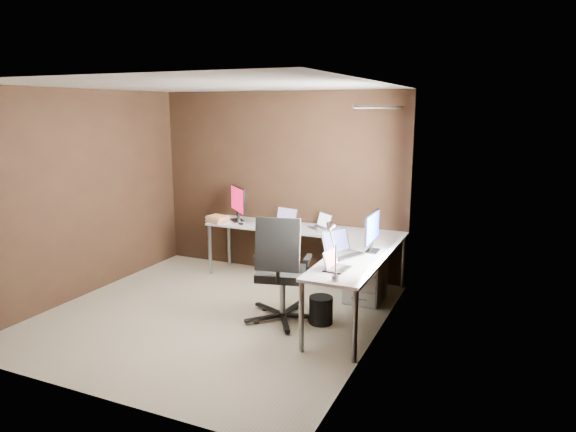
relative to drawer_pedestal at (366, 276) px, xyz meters
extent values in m
cube|color=tan|center=(-1.43, -1.15, -0.30)|extent=(3.60, 3.60, 0.00)
cube|color=white|center=(-1.43, -1.15, 2.20)|extent=(3.60, 3.60, 0.00)
cube|color=black|center=(-1.43, 0.65, 0.95)|extent=(3.60, 0.00, 2.50)
cube|color=black|center=(-1.43, -2.95, 0.95)|extent=(3.60, 0.00, 2.50)
cube|color=black|center=(-3.23, -1.15, 0.95)|extent=(0.00, 3.60, 2.50)
cube|color=black|center=(0.37, -1.15, 0.95)|extent=(0.00, 3.60, 2.50)
cube|color=white|center=(0.36, -0.80, 1.15)|extent=(0.00, 1.00, 1.30)
cube|color=#D15E18|center=(0.32, -1.53, 0.95)|extent=(0.01, 0.35, 2.00)
cube|color=#D15E18|center=(0.32, -0.08, 0.95)|extent=(0.01, 0.35, 2.00)
cylinder|color=slate|center=(0.32, -0.80, 1.98)|extent=(0.02, 1.90, 0.02)
cube|color=white|center=(-0.96, 0.35, 0.41)|extent=(2.65, 0.60, 0.03)
cube|color=white|center=(0.07, -0.78, 0.41)|extent=(0.60, 1.65, 0.03)
cylinder|color=slate|center=(-2.24, 0.09, 0.05)|extent=(0.05, 0.05, 0.70)
cylinder|color=slate|center=(-2.24, 0.61, 0.05)|extent=(0.05, 0.05, 0.70)
cylinder|color=slate|center=(-0.19, -1.56, 0.05)|extent=(0.05, 0.05, 0.70)
cylinder|color=slate|center=(0.33, -1.56, 0.05)|extent=(0.05, 0.05, 0.70)
cylinder|color=slate|center=(0.33, 0.61, 0.05)|extent=(0.05, 0.05, 0.70)
cube|color=white|center=(0.00, 0.00, 0.00)|extent=(0.42, 0.50, 0.60)
cube|color=black|center=(-1.95, 0.35, 0.44)|extent=(0.28, 0.28, 0.01)
cube|color=black|center=(-1.94, 0.37, 0.50)|extent=(0.06, 0.06, 0.11)
cube|color=black|center=(-1.94, 0.37, 0.73)|extent=(0.42, 0.40, 0.35)
cube|color=red|center=(-1.95, 0.36, 0.73)|extent=(0.38, 0.36, 0.32)
cube|color=black|center=(0.18, -0.41, 0.44)|extent=(0.13, 0.20, 0.01)
cube|color=black|center=(0.16, -0.41, 0.49)|extent=(0.03, 0.05, 0.09)
cube|color=black|center=(0.16, -0.41, 0.70)|extent=(0.03, 0.53, 0.33)
cube|color=#112DA7|center=(0.17, -0.41, 0.70)|extent=(0.01, 0.50, 0.30)
cube|color=white|center=(-1.27, 0.40, 0.44)|extent=(0.35, 0.28, 0.02)
cube|color=white|center=(-1.25, 0.48, 0.54)|extent=(0.32, 0.13, 0.20)
cube|color=slate|center=(-1.25, 0.47, 0.54)|extent=(0.28, 0.11, 0.17)
cube|color=silver|center=(-0.74, 0.36, 0.44)|extent=(0.37, 0.35, 0.02)
cube|color=silver|center=(-0.69, 0.43, 0.54)|extent=(0.27, 0.23, 0.19)
cube|color=white|center=(-0.69, 0.42, 0.54)|extent=(0.24, 0.20, 0.16)
cube|color=black|center=(-0.08, -0.67, 0.44)|extent=(0.42, 0.48, 0.02)
cube|color=black|center=(-0.17, -0.63, 0.57)|extent=(0.23, 0.39, 0.25)
cube|color=#171B3B|center=(-0.17, -0.63, 0.57)|extent=(0.20, 0.34, 0.21)
cube|color=black|center=(0.03, -1.18, 0.44)|extent=(0.22, 0.30, 0.02)
cube|color=black|center=(-0.05, -1.17, 0.53)|extent=(0.08, 0.28, 0.17)
cube|color=#AE5262|center=(-0.04, -1.17, 0.53)|extent=(0.07, 0.25, 0.15)
cube|color=#AD735D|center=(-2.16, 0.18, 0.44)|extent=(0.35, 0.32, 0.03)
cube|color=#EBAF47|center=(-2.16, 0.18, 0.47)|extent=(0.31, 0.27, 0.02)
cube|color=beige|center=(-2.16, 0.18, 0.49)|extent=(0.31, 0.27, 0.02)
cube|color=#EBAF47|center=(-2.16, 0.18, 0.51)|extent=(0.28, 0.23, 0.02)
ellipsoid|color=black|center=(-1.78, 0.16, 0.45)|extent=(0.09, 0.07, 0.03)
ellipsoid|color=black|center=(-0.36, 0.24, 0.45)|extent=(0.10, 0.08, 0.03)
cylinder|color=slate|center=(0.12, -1.50, 0.46)|extent=(0.07, 0.07, 0.05)
cylinder|color=slate|center=(0.12, -1.50, 0.63)|extent=(0.02, 0.02, 0.29)
cylinder|color=slate|center=(0.07, -1.47, 0.82)|extent=(0.02, 0.16, 0.21)
cone|color=slate|center=(0.02, -1.40, 0.90)|extent=(0.09, 0.11, 0.12)
cylinder|color=slate|center=(-0.68, -0.92, -0.02)|extent=(0.07, 0.07, 0.42)
cube|color=black|center=(-0.68, -0.92, 0.22)|extent=(0.61, 0.61, 0.09)
cube|color=black|center=(-0.62, -1.16, 0.60)|extent=(0.48, 0.23, 0.55)
cylinder|color=black|center=(-0.25, -0.86, -0.15)|extent=(0.26, 0.26, 0.30)
camera|label=1|loc=(1.52, -5.74, 1.97)|focal=32.00mm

